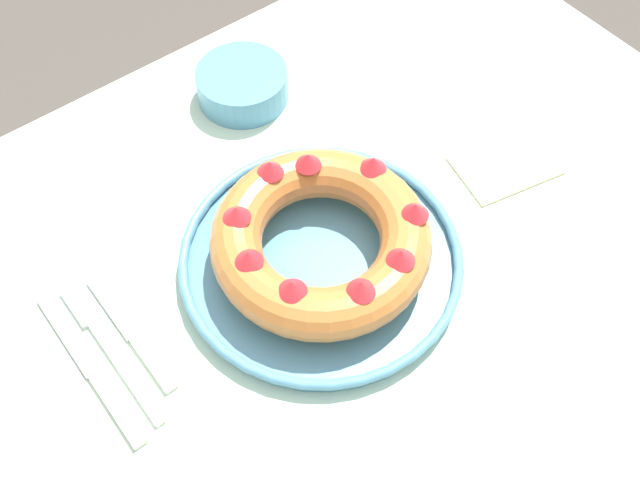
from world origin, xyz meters
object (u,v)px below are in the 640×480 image
serving_dish (320,260)px  fork (105,342)px  bundt_cake (320,239)px  side_bowl (242,85)px  napkin (503,164)px  serving_knife (97,377)px  cake_knife (136,339)px

serving_dish → fork: (-0.26, 0.07, -0.01)m
bundt_cake → side_bowl: bearing=73.2°
serving_dish → napkin: 0.29m
serving_knife → cake_knife: 0.06m
fork → serving_dish: bearing=-17.8°
serving_dish → bundt_cake: 0.04m
fork → side_bowl: size_ratio=1.65×
fork → napkin: size_ratio=1.64×
fork → serving_knife: 0.04m
serving_knife → serving_dish: bearing=-7.7°
bundt_cake → napkin: (0.29, -0.02, -0.05)m
cake_knife → bundt_cake: bearing=-16.1°
bundt_cake → cake_knife: 0.24m
bundt_cake → napkin: bundt_cake is taller
bundt_cake → fork: 0.27m
bundt_cake → fork: (-0.26, 0.07, -0.05)m
fork → bundt_cake: bearing=-17.7°
cake_knife → serving_knife: bearing=-170.8°
serving_knife → fork: bearing=47.9°
serving_dish → cake_knife: size_ratio=1.90×
bundt_cake → napkin: size_ratio=1.99×
serving_dish → serving_knife: bearing=173.1°
serving_knife → side_bowl: side_bowl is taller
serving_dish → cake_knife: serving_dish is taller
serving_knife → napkin: 0.58m
bundt_cake → side_bowl: size_ratio=2.00×
serving_dish → cake_knife: 0.23m
cake_knife → side_bowl: side_bowl is taller
bundt_cake → serving_knife: bearing=173.1°
serving_knife → napkin: size_ratio=1.75×
serving_dish → fork: size_ratio=1.62×
serving_knife → cake_knife: size_ratio=1.25×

